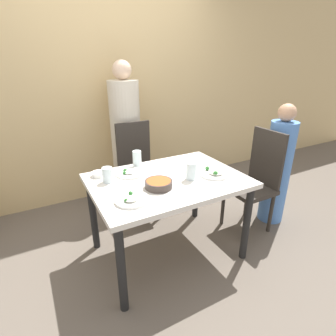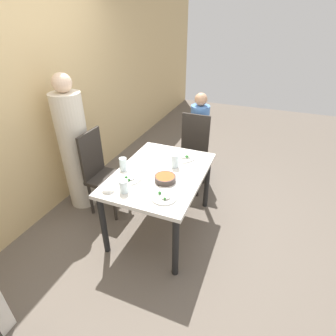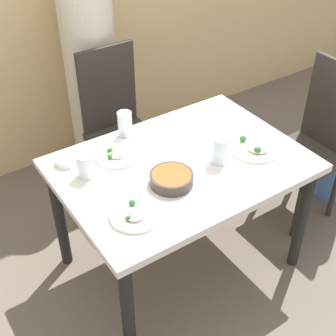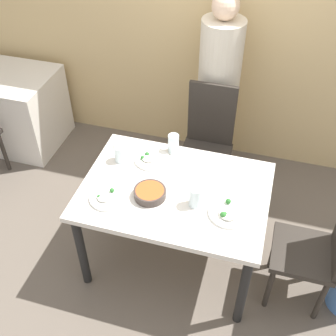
{
  "view_description": "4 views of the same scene",
  "coord_description": "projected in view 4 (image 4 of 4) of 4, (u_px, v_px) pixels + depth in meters",
  "views": [
    {
      "loc": [
        -0.91,
        -1.68,
        1.61
      ],
      "look_at": [
        -0.02,
        -0.04,
        0.84
      ],
      "focal_mm": 28.0,
      "sensor_mm": 36.0,
      "label": 1
    },
    {
      "loc": [
        -2.09,
        -0.92,
        2.13
      ],
      "look_at": [
        0.0,
        -0.08,
        0.79
      ],
      "focal_mm": 28.0,
      "sensor_mm": 36.0,
      "label": 2
    },
    {
      "loc": [
        -1.09,
        -1.51,
        2.12
      ],
      "look_at": [
        -0.11,
        -0.04,
        0.76
      ],
      "focal_mm": 50.0,
      "sensor_mm": 36.0,
      "label": 3
    },
    {
      "loc": [
        0.49,
        -1.88,
        2.66
      ],
      "look_at": [
        -0.05,
        0.02,
        0.88
      ],
      "focal_mm": 45.0,
      "sensor_mm": 36.0,
      "label": 4
    }
  ],
  "objects": [
    {
      "name": "dining_table",
      "position": [
        175.0,
        198.0,
        2.79
      ],
      "size": [
        1.21,
        0.87,
        0.73
      ],
      "color": "silver",
      "rests_on": "ground_plane"
    },
    {
      "name": "bowl_curry",
      "position": [
        150.0,
        193.0,
        2.67
      ],
      "size": [
        0.21,
        0.21,
        0.06
      ],
      "color": "#3D332D",
      "rests_on": "dining_table"
    },
    {
      "name": "chair_child_spot",
      "position": [
        319.0,
        247.0,
        2.63
      ],
      "size": [
        0.4,
        0.4,
        1.01
      ],
      "rotation": [
        0.0,
        0.0,
        -1.57
      ],
      "color": "#2D2823",
      "rests_on": "ground_plane"
    },
    {
      "name": "plate_noodles",
      "position": [
        228.0,
        213.0,
        2.56
      ],
      "size": [
        0.25,
        0.25,
        0.06
      ],
      "color": "white",
      "rests_on": "dining_table"
    },
    {
      "name": "glass_water_tall",
      "position": [
        120.0,
        154.0,
        2.91
      ],
      "size": [
        0.08,
        0.08,
        0.12
      ],
      "color": "silver",
      "rests_on": "dining_table"
    },
    {
      "name": "ground_plane",
      "position": [
        174.0,
        256.0,
        3.22
      ],
      "size": [
        10.0,
        10.0,
        0.0
      ],
      "primitive_type": "plane",
      "color": "#60564C"
    },
    {
      "name": "background_table",
      "position": [
        10.0,
        108.0,
        4.07
      ],
      "size": [
        0.93,
        0.68,
        0.73
      ],
      "color": "silver",
      "rests_on": "ground_plane"
    },
    {
      "name": "bowl_rice_small",
      "position": [
        123.0,
        145.0,
        3.04
      ],
      "size": [
        0.11,
        0.11,
        0.04
      ],
      "color": "white",
      "rests_on": "dining_table"
    },
    {
      "name": "fork_steel",
      "position": [
        190.0,
        225.0,
        2.51
      ],
      "size": [
        0.18,
        0.03,
        0.01
      ],
      "color": "silver",
      "rests_on": "dining_table"
    },
    {
      "name": "plate_rice_child",
      "position": [
        151.0,
        159.0,
        2.94
      ],
      "size": [
        0.24,
        0.24,
        0.05
      ],
      "color": "white",
      "rests_on": "dining_table"
    },
    {
      "name": "person_adult",
      "position": [
        217.0,
        98.0,
        3.5
      ],
      "size": [
        0.34,
        0.34,
        1.62
      ],
      "color": "beige",
      "rests_on": "ground_plane"
    },
    {
      "name": "chair_adult_spot",
      "position": [
        207.0,
        142.0,
        3.41
      ],
      "size": [
        0.4,
        0.4,
        1.01
      ],
      "color": "#2D2823",
      "rests_on": "ground_plane"
    },
    {
      "name": "wall_back",
      "position": [
        223.0,
        12.0,
        3.33
      ],
      "size": [
        10.0,
        0.06,
        2.7
      ],
      "color": "tan",
      "rests_on": "ground_plane"
    },
    {
      "name": "glass_water_short",
      "position": [
        173.0,
        144.0,
        2.97
      ],
      "size": [
        0.08,
        0.08,
        0.14
      ],
      "color": "silver",
      "rests_on": "dining_table"
    },
    {
      "name": "glass_water_center",
      "position": [
        196.0,
        197.0,
        2.58
      ],
      "size": [
        0.08,
        0.08,
        0.14
      ],
      "color": "silver",
      "rests_on": "dining_table"
    },
    {
      "name": "plate_rice_adult",
      "position": [
        107.0,
        197.0,
        2.66
      ],
      "size": [
        0.24,
        0.24,
        0.05
      ],
      "color": "white",
      "rests_on": "dining_table"
    }
  ]
}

